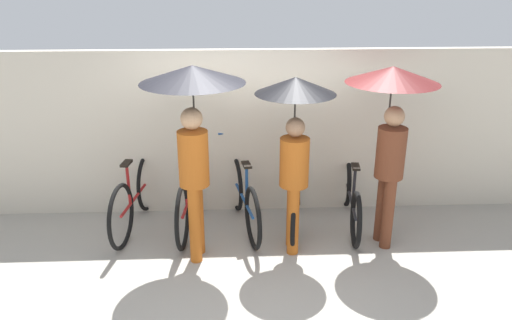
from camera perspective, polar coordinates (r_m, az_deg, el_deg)
name	(u,v)px	position (r m, az deg, el deg)	size (l,w,h in m)	color
ground_plane	(247,280)	(5.32, -1.06, -13.50)	(30.00, 30.00, 0.00)	#9E998E
back_wall	(242,133)	(6.38, -1.57, 3.12)	(10.94, 0.12, 2.11)	beige
parked_bicycle_0	(135,197)	(6.32, -13.65, -4.08)	(0.44, 1.76, 1.02)	black
parked_bicycle_1	(189,197)	(6.20, -7.61, -4.22)	(0.44, 1.78, 1.04)	black
parked_bicycle_2	(244,198)	(6.15, -1.42, -4.35)	(0.49, 1.73, 1.08)	black
parked_bicycle_3	(297,197)	(6.27, 4.74, -4.23)	(0.50, 1.73, 1.09)	black
parked_bicycle_4	(351,198)	(6.34, 10.80, -4.25)	(0.44, 1.75, 1.03)	black
pedestrian_leading	(193,107)	(5.15, -7.22, 6.00)	(1.09, 1.09, 2.12)	#B25619
pedestrian_center	(295,123)	(5.33, 4.47, 4.27)	(0.87, 0.87, 1.97)	#B25619
pedestrian_trailing	(392,107)	(5.60, 15.23, 5.82)	(1.01, 1.01, 2.05)	brown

